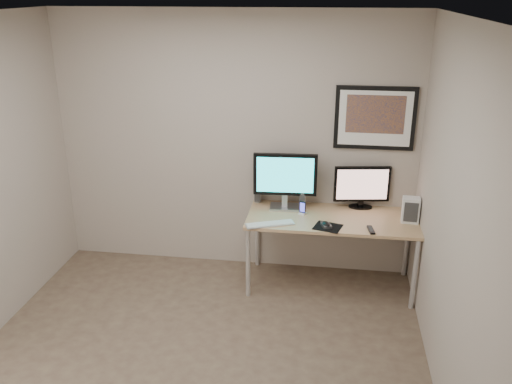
{
  "coord_description": "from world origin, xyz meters",
  "views": [
    {
      "loc": [
        0.96,
        -3.41,
        2.78
      ],
      "look_at": [
        0.31,
        1.1,
        1.04
      ],
      "focal_mm": 38.0,
      "sensor_mm": 36.0,
      "label": 1
    }
  ],
  "objects_px": {
    "speaker_left": "(258,193)",
    "speaker_right": "(302,200)",
    "fan_unit": "(411,210)",
    "keyboard": "(270,224)",
    "monitor_tv": "(362,186)",
    "framed_art": "(375,118)",
    "monitor_large": "(285,179)",
    "desk": "(332,224)",
    "phone_dock": "(303,208)"
  },
  "relations": [
    {
      "from": "speaker_left",
      "to": "speaker_right",
      "type": "distance_m",
      "value": 0.47
    },
    {
      "from": "fan_unit",
      "to": "keyboard",
      "type": "bearing_deg",
      "value": -164.82
    },
    {
      "from": "monitor_tv",
      "to": "framed_art",
      "type": "bearing_deg",
      "value": 26.7
    },
    {
      "from": "monitor_tv",
      "to": "speaker_right",
      "type": "bearing_deg",
      "value": -179.31
    },
    {
      "from": "framed_art",
      "to": "fan_unit",
      "type": "bearing_deg",
      "value": -42.79
    },
    {
      "from": "monitor_large",
      "to": "speaker_right",
      "type": "height_order",
      "value": "monitor_large"
    },
    {
      "from": "keyboard",
      "to": "fan_unit",
      "type": "xyz_separation_m",
      "value": [
        1.28,
        0.25,
        0.11
      ]
    },
    {
      "from": "monitor_large",
      "to": "speaker_left",
      "type": "distance_m",
      "value": 0.38
    },
    {
      "from": "monitor_large",
      "to": "keyboard",
      "type": "distance_m",
      "value": 0.52
    },
    {
      "from": "desk",
      "to": "phone_dock",
      "type": "xyz_separation_m",
      "value": [
        -0.28,
        0.03,
        0.13
      ]
    },
    {
      "from": "desk",
      "to": "phone_dock",
      "type": "height_order",
      "value": "phone_dock"
    },
    {
      "from": "speaker_left",
      "to": "framed_art",
      "type": "bearing_deg",
      "value": 2.11
    },
    {
      "from": "speaker_left",
      "to": "phone_dock",
      "type": "bearing_deg",
      "value": -28.86
    },
    {
      "from": "speaker_left",
      "to": "speaker_right",
      "type": "height_order",
      "value": "speaker_left"
    },
    {
      "from": "desk",
      "to": "speaker_right",
      "type": "relative_size",
      "value": 9.46
    },
    {
      "from": "framed_art",
      "to": "monitor_tv",
      "type": "height_order",
      "value": "framed_art"
    },
    {
      "from": "framed_art",
      "to": "keyboard",
      "type": "xyz_separation_m",
      "value": [
        -0.91,
        -0.59,
        -0.88
      ]
    },
    {
      "from": "framed_art",
      "to": "monitor_tv",
      "type": "bearing_deg",
      "value": -144.34
    },
    {
      "from": "desk",
      "to": "monitor_tv",
      "type": "height_order",
      "value": "monitor_tv"
    },
    {
      "from": "speaker_left",
      "to": "fan_unit",
      "type": "bearing_deg",
      "value": -11.45
    },
    {
      "from": "monitor_large",
      "to": "phone_dock",
      "type": "xyz_separation_m",
      "value": [
        0.18,
        -0.13,
        -0.24
      ]
    },
    {
      "from": "framed_art",
      "to": "monitor_large",
      "type": "distance_m",
      "value": 1.02
    },
    {
      "from": "phone_dock",
      "to": "keyboard",
      "type": "relative_size",
      "value": 0.3
    },
    {
      "from": "speaker_right",
      "to": "fan_unit",
      "type": "xyz_separation_m",
      "value": [
        1.01,
        -0.18,
        0.03
      ]
    },
    {
      "from": "monitor_large",
      "to": "speaker_right",
      "type": "relative_size",
      "value": 3.63
    },
    {
      "from": "desk",
      "to": "phone_dock",
      "type": "distance_m",
      "value": 0.31
    },
    {
      "from": "monitor_large",
      "to": "desk",
      "type": "bearing_deg",
      "value": -21.64
    },
    {
      "from": "speaker_left",
      "to": "keyboard",
      "type": "xyz_separation_m",
      "value": [
        0.19,
        -0.54,
        -0.09
      ]
    },
    {
      "from": "monitor_tv",
      "to": "fan_unit",
      "type": "bearing_deg",
      "value": -41.35
    },
    {
      "from": "speaker_left",
      "to": "fan_unit",
      "type": "distance_m",
      "value": 1.49
    },
    {
      "from": "framed_art",
      "to": "monitor_large",
      "type": "height_order",
      "value": "framed_art"
    },
    {
      "from": "speaker_right",
      "to": "keyboard",
      "type": "bearing_deg",
      "value": -124.56
    },
    {
      "from": "phone_dock",
      "to": "keyboard",
      "type": "distance_m",
      "value": 0.41
    },
    {
      "from": "keyboard",
      "to": "framed_art",
      "type": "bearing_deg",
      "value": 10.88
    },
    {
      "from": "speaker_right",
      "to": "fan_unit",
      "type": "distance_m",
      "value": 1.03
    },
    {
      "from": "keyboard",
      "to": "fan_unit",
      "type": "bearing_deg",
      "value": -10.65
    },
    {
      "from": "framed_art",
      "to": "fan_unit",
      "type": "relative_size",
      "value": 3.14
    },
    {
      "from": "monitor_large",
      "to": "framed_art",
      "type": "bearing_deg",
      "value": 9.0
    },
    {
      "from": "monitor_tv",
      "to": "speaker_left",
      "type": "relative_size",
      "value": 2.9
    },
    {
      "from": "speaker_left",
      "to": "keyboard",
      "type": "distance_m",
      "value": 0.58
    },
    {
      "from": "framed_art",
      "to": "monitor_tv",
      "type": "xyz_separation_m",
      "value": [
        -0.08,
        -0.06,
        -0.66
      ]
    },
    {
      "from": "framed_art",
      "to": "speaker_right",
      "type": "distance_m",
      "value": 1.05
    },
    {
      "from": "desk",
      "to": "monitor_large",
      "type": "bearing_deg",
      "value": 161.33
    },
    {
      "from": "desk",
      "to": "keyboard",
      "type": "xyz_separation_m",
      "value": [
        -0.56,
        -0.26,
        0.07
      ]
    },
    {
      "from": "monitor_tv",
      "to": "phone_dock",
      "type": "height_order",
      "value": "monitor_tv"
    },
    {
      "from": "framed_art",
      "to": "monitor_large",
      "type": "xyz_separation_m",
      "value": [
        -0.82,
        -0.17,
        -0.58
      ]
    },
    {
      "from": "monitor_large",
      "to": "fan_unit",
      "type": "relative_size",
      "value": 2.57
    },
    {
      "from": "fan_unit",
      "to": "framed_art",
      "type": "bearing_deg",
      "value": 141.18
    },
    {
      "from": "monitor_large",
      "to": "fan_unit",
      "type": "distance_m",
      "value": 1.21
    },
    {
      "from": "framed_art",
      "to": "speaker_left",
      "type": "relative_size",
      "value": 4.0
    }
  ]
}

